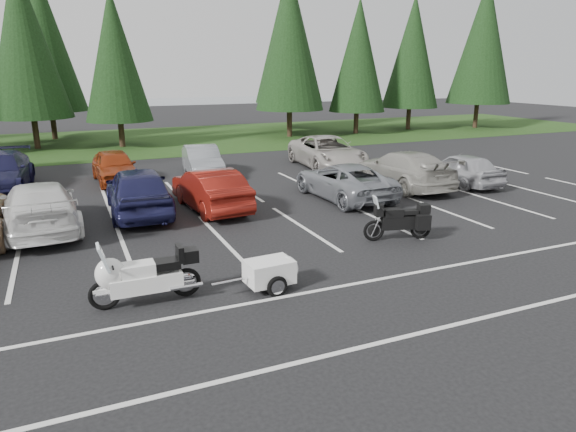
% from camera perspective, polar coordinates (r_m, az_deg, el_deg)
% --- Properties ---
extents(ground, '(120.00, 120.00, 0.00)m').
position_cam_1_polar(ground, '(14.24, -8.33, -3.88)').
color(ground, black).
rests_on(ground, ground).
extents(grass_strip, '(80.00, 16.00, 0.01)m').
position_cam_1_polar(grass_strip, '(37.43, -18.29, 7.81)').
color(grass_strip, '#193511').
rests_on(grass_strip, ground).
extents(lake_water, '(70.00, 50.00, 0.02)m').
position_cam_1_polar(lake_water, '(68.54, -17.62, 11.22)').
color(lake_water, slate).
rests_on(lake_water, ground).
extents(stall_markings, '(32.00, 16.00, 0.01)m').
position_cam_1_polar(stall_markings, '(16.08, -10.23, -1.62)').
color(stall_markings, silver).
rests_on(stall_markings, ground).
extents(conifer_4, '(4.80, 4.80, 11.17)m').
position_cam_1_polar(conifer_4, '(35.95, -27.34, 17.05)').
color(conifer_4, '#332316').
rests_on(conifer_4, ground).
extents(conifer_5, '(4.14, 4.14, 9.63)m').
position_cam_1_polar(conifer_5, '(34.75, -18.70, 16.54)').
color(conifer_5, '#332316').
rests_on(conifer_5, ground).
extents(conifer_6, '(4.93, 4.93, 11.48)m').
position_cam_1_polar(conifer_6, '(38.35, 0.19, 18.83)').
color(conifer_6, '#332316').
rests_on(conifer_6, ground).
extents(conifer_7, '(4.27, 4.27, 9.94)m').
position_cam_1_polar(conifer_7, '(40.58, 7.83, 17.25)').
color(conifer_7, '#332316').
rests_on(conifer_7, ground).
extents(conifer_8, '(4.53, 4.53, 10.56)m').
position_cam_1_polar(conifer_8, '(44.32, 13.68, 17.31)').
color(conifer_8, '#332316').
rests_on(conifer_8, ground).
extents(conifer_9, '(5.19, 5.19, 12.10)m').
position_cam_1_polar(conifer_9, '(47.22, 20.88, 17.74)').
color(conifer_9, '#332316').
rests_on(conifer_9, ground).
extents(conifer_back_b, '(4.97, 4.97, 11.58)m').
position_cam_1_polar(conifer_back_b, '(40.52, -25.58, 17.28)').
color(conifer_back_b, '#332316').
rests_on(conifer_back_b, ground).
extents(conifer_back_c, '(5.50, 5.50, 12.81)m').
position_cam_1_polar(conifer_back_c, '(43.50, 0.11, 19.52)').
color(conifer_back_c, '#332316').
rests_on(conifer_back_c, ground).
extents(car_near_3, '(2.47, 5.35, 1.51)m').
position_cam_1_polar(car_near_3, '(17.41, -25.87, 0.93)').
color(car_near_3, white).
rests_on(car_near_3, ground).
extents(car_near_4, '(2.14, 4.97, 1.67)m').
position_cam_1_polar(car_near_4, '(18.20, -16.30, 2.76)').
color(car_near_4, '#1A1B42').
rests_on(car_near_4, ground).
extents(car_near_5, '(1.92, 4.57, 1.47)m').
position_cam_1_polar(car_near_5, '(18.29, -8.64, 2.96)').
color(car_near_5, maroon).
rests_on(car_near_5, ground).
extents(car_near_6, '(2.42, 4.97, 1.36)m').
position_cam_1_polar(car_near_6, '(19.84, 6.22, 3.91)').
color(car_near_6, gray).
rests_on(car_near_6, ground).
extents(car_near_7, '(2.18, 5.31, 1.54)m').
position_cam_1_polar(car_near_7, '(22.12, 12.65, 5.09)').
color(car_near_7, '#9D9A90').
rests_on(car_near_7, ground).
extents(car_near_8, '(1.72, 4.06, 1.37)m').
position_cam_1_polar(car_near_8, '(23.38, 18.73, 5.00)').
color(car_near_8, '#A4A5A9').
rests_on(car_near_8, ground).
extents(car_far_2, '(1.86, 4.22, 1.41)m').
position_cam_1_polar(car_far_2, '(23.82, -18.70, 5.24)').
color(car_far_2, maroon).
rests_on(car_far_2, ground).
extents(car_far_3, '(1.89, 4.33, 1.39)m').
position_cam_1_polar(car_far_3, '(24.32, -9.49, 6.04)').
color(car_far_3, gray).
rests_on(car_far_3, ground).
extents(car_far_4, '(3.10, 5.87, 1.57)m').
position_cam_1_polar(car_far_4, '(26.10, 4.41, 7.08)').
color(car_far_4, '#ACA59E').
rests_on(car_far_4, ground).
extents(touring_motorcycle, '(2.59, 0.81, 1.43)m').
position_cam_1_polar(touring_motorcycle, '(11.22, -15.59, -5.95)').
color(touring_motorcycle, white).
rests_on(touring_motorcycle, ground).
extents(cargo_trailer, '(1.57, 0.96, 0.70)m').
position_cam_1_polar(cargo_trailer, '(11.62, -2.09, -6.51)').
color(cargo_trailer, white).
rests_on(cargo_trailer, ground).
extents(adventure_motorcycle, '(2.37, 1.35, 1.36)m').
position_cam_1_polar(adventure_motorcycle, '(15.14, 12.13, -0.16)').
color(adventure_motorcycle, black).
rests_on(adventure_motorcycle, ground).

